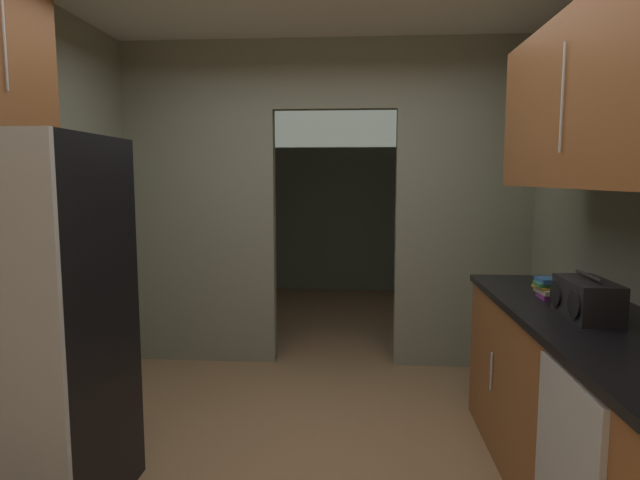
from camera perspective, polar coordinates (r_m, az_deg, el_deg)
name	(u,v)px	position (r m, az deg, el deg)	size (l,w,h in m)	color
ground	(304,475)	(3.12, -1.75, -23.73)	(20.00, 20.00, 0.00)	#93704C
kitchen_partition	(322,195)	(4.48, 0.19, 4.81)	(3.38, 0.12, 2.70)	gray
adjoining_room_shell	(335,197)	(6.55, 1.65, 4.61)	(3.38, 3.10, 2.70)	gray
refrigerator	(22,329)	(2.86, -29.21, -8.26)	(0.81, 0.77, 1.77)	black
lower_cabinet_run	(586,414)	(2.93, 26.48, -16.28)	(0.66, 2.16, 0.94)	brown
upper_cabinet_counterside	(605,97)	(2.74, 28.10, 13.28)	(0.36, 1.95, 0.80)	brown
boombox	(587,299)	(2.74, 26.55, -5.64)	(0.20, 0.37, 0.20)	black
book_stack	(548,288)	(3.11, 23.13, -4.74)	(0.14, 0.16, 0.11)	#8C3893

